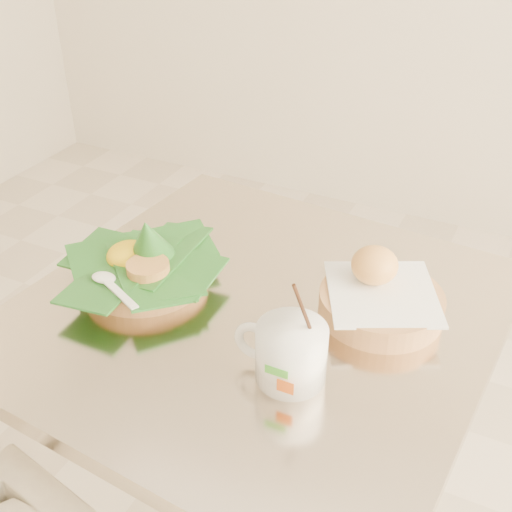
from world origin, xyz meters
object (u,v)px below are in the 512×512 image
at_px(cafe_table, 257,408).
at_px(coffee_mug, 289,351).
at_px(bread_basket, 380,297).
at_px(rice_basket, 143,263).

xyz_separation_m(cafe_table, coffee_mug, (0.10, -0.12, 0.27)).
relative_size(bread_basket, coffee_mug, 1.30).
relative_size(rice_basket, coffee_mug, 1.54).
height_order(rice_basket, bread_basket, rice_basket).
xyz_separation_m(bread_basket, coffee_mug, (-0.07, -0.19, 0.02)).
xyz_separation_m(cafe_table, bread_basket, (0.17, 0.07, 0.25)).
height_order(rice_basket, coffee_mug, coffee_mug).
relative_size(cafe_table, bread_basket, 3.51).
xyz_separation_m(rice_basket, coffee_mug, (0.30, -0.10, 0.01)).
bearing_deg(rice_basket, bread_basket, 13.18).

